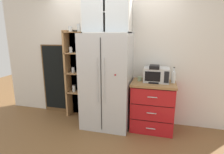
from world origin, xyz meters
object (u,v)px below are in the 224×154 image
(refrigerator, at_px, (107,81))
(microwave, at_px, (156,75))
(mug_sage, at_px, (140,79))
(chalkboard_menu, at_px, (55,79))
(coffee_maker, at_px, (154,74))
(bottle_clear, at_px, (174,76))

(refrigerator, relative_size, microwave, 3.99)
(mug_sage, distance_m, chalkboard_menu, 1.92)
(coffee_maker, distance_m, chalkboard_menu, 2.18)
(microwave, relative_size, mug_sage, 4.09)
(mug_sage, xyz_separation_m, chalkboard_menu, (-1.89, 0.23, -0.18))
(bottle_clear, relative_size, chalkboard_menu, 0.19)
(coffee_maker, distance_m, bottle_clear, 0.34)
(refrigerator, height_order, bottle_clear, refrigerator)
(coffee_maker, xyz_separation_m, bottle_clear, (0.33, 0.03, -0.03))
(coffee_maker, distance_m, mug_sage, 0.28)
(microwave, bearing_deg, coffee_maker, -132.79)
(coffee_maker, bearing_deg, microwave, 47.21)
(coffee_maker, xyz_separation_m, chalkboard_menu, (-2.15, 0.25, -0.29))
(microwave, bearing_deg, chalkboard_menu, 174.60)
(bottle_clear, bearing_deg, microwave, 178.59)
(refrigerator, relative_size, chalkboard_menu, 1.16)
(mug_sage, bearing_deg, chalkboard_menu, 173.02)
(refrigerator, xyz_separation_m, chalkboard_menu, (-1.29, 0.32, -0.11))
(microwave, relative_size, bottle_clear, 1.56)
(refrigerator, xyz_separation_m, coffee_maker, (0.85, 0.07, 0.18))
(coffee_maker, bearing_deg, chalkboard_menu, 173.39)
(bottle_clear, distance_m, chalkboard_menu, 2.50)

